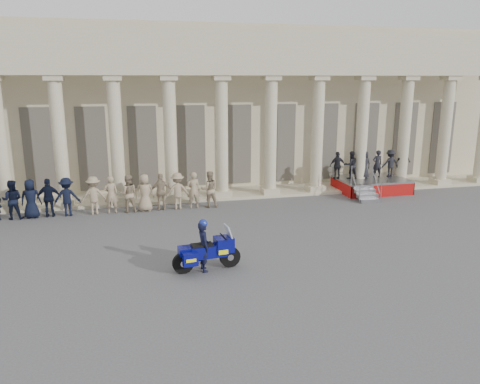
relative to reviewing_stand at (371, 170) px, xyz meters
name	(u,v)px	position (x,y,z in m)	size (l,w,h in m)	color
ground	(230,255)	(-9.68, -7.73, -1.24)	(90.00, 90.00, 0.00)	#4A4A4D
building	(181,105)	(-9.68, 7.01, 3.29)	(40.00, 12.50, 9.00)	#BBAE8C
officer_rank	(35,199)	(-17.23, -1.20, -0.34)	(16.70, 0.67, 1.78)	black
reviewing_stand	(371,170)	(0.00, 0.00, 0.00)	(4.89, 3.69, 2.28)	gray
motorcycle	(207,252)	(-10.66, -8.86, -0.60)	(2.30, 1.00, 1.48)	black
rider	(204,245)	(-10.78, -8.88, -0.36)	(0.47, 0.65, 1.76)	black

